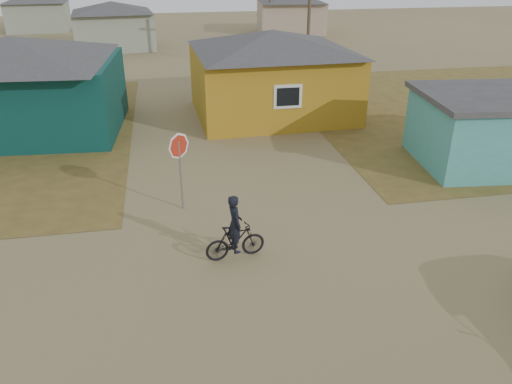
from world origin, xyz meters
The scene contains 11 objects.
ground centered at (0.00, 0.00, 0.00)m, with size 120.00×120.00×0.00m, color olive.
grass_ne centered at (14.00, 13.00, 0.01)m, with size 20.00×18.00×0.00m, color brown.
house_teal centered at (-8.50, 13.50, 2.05)m, with size 8.93×7.08×4.00m.
house_yellow centered at (2.50, 14.00, 2.00)m, with size 7.72×6.76×3.90m.
shed_turquoise centered at (9.50, 6.50, 1.31)m, with size 6.71×4.93×2.60m.
house_pale_west centered at (-6.00, 34.00, 1.86)m, with size 7.04×6.15×3.60m.
house_beige_east centered at (10.00, 40.00, 1.86)m, with size 6.95×6.05×3.60m.
house_pale_north centered at (-14.00, 46.00, 1.75)m, with size 6.28×5.81×3.40m.
utility_pole_near centered at (6.50, 22.00, 4.14)m, with size 1.40×0.20×8.00m.
stop_sign centered at (-2.22, 4.96, 1.77)m, with size 0.76×0.29×2.40m.
cyclist centered at (-1.06, 1.98, 0.64)m, with size 1.59×0.66×1.74m.
Camera 1 is at (-2.52, -8.66, 7.02)m, focal length 35.00 mm.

